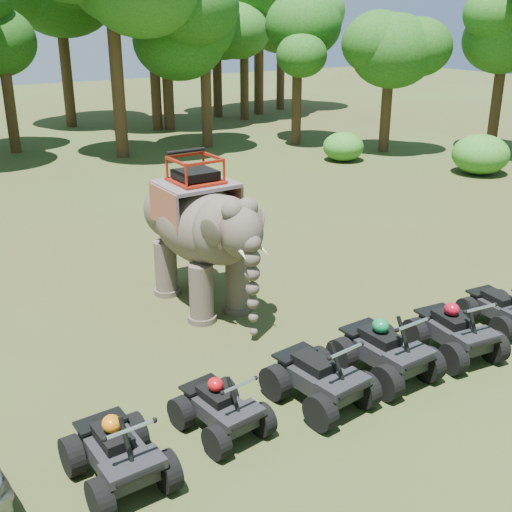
% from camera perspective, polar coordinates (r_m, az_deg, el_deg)
% --- Properties ---
extents(ground, '(110.00, 110.00, 0.00)m').
position_cam_1_polar(ground, '(12.99, 2.82, -9.49)').
color(ground, '#47381E').
rests_on(ground, ground).
extents(elephant, '(2.01, 4.34, 3.60)m').
position_cam_1_polar(elephant, '(14.90, -5.08, 2.21)').
color(elephant, '#4A4136').
rests_on(elephant, ground).
extents(atv_0, '(1.35, 1.80, 1.29)m').
position_cam_1_polar(atv_0, '(9.99, -12.25, -16.05)').
color(atv_0, black).
rests_on(atv_0, ground).
extents(atv_1, '(1.34, 1.70, 1.16)m').
position_cam_1_polar(atv_1, '(10.83, -3.16, -12.72)').
color(atv_1, black).
rests_on(atv_1, ground).
extents(atv_2, '(1.53, 1.96, 1.34)m').
position_cam_1_polar(atv_2, '(11.52, 5.69, -9.99)').
color(atv_2, black).
rests_on(atv_2, ground).
extents(atv_3, '(1.45, 1.93, 1.38)m').
position_cam_1_polar(atv_3, '(12.51, 11.46, -7.56)').
color(atv_3, black).
rests_on(atv_3, ground).
extents(atv_4, '(1.48, 1.91, 1.32)m').
position_cam_1_polar(atv_4, '(13.60, 17.33, -5.85)').
color(atv_4, black).
rests_on(atv_4, ground).
extents(atv_5, '(1.31, 1.70, 1.19)m').
position_cam_1_polar(atv_5, '(15.11, 21.04, -3.83)').
color(atv_5, black).
rests_on(atv_5, ground).
extents(tree_0, '(5.28, 5.28, 7.55)m').
position_cam_1_polar(tree_0, '(33.76, -21.37, 14.90)').
color(tree_0, '#195114').
rests_on(tree_0, ground).
extents(tree_1, '(6.91, 6.91, 9.88)m').
position_cam_1_polar(tree_1, '(31.08, -12.43, 17.55)').
color(tree_1, '#195114').
rests_on(tree_1, ground).
extents(tree_2, '(5.33, 5.33, 7.62)m').
position_cam_1_polar(tree_2, '(33.05, -4.51, 16.17)').
color(tree_2, '#195114').
rests_on(tree_2, ground).
extents(tree_3, '(4.69, 4.69, 6.70)m').
position_cam_1_polar(tree_3, '(33.76, 3.68, 15.51)').
color(tree_3, '#195114').
rests_on(tree_3, ground).
extents(tree_4, '(4.91, 4.91, 7.01)m').
position_cam_1_polar(tree_4, '(32.44, 11.68, 15.19)').
color(tree_4, '#195114').
rests_on(tree_4, ground).
extents(tree_5, '(4.95, 4.95, 7.07)m').
position_cam_1_polar(tree_5, '(34.08, 20.84, 14.60)').
color(tree_5, '#195114').
rests_on(tree_5, ground).
extents(tree_29, '(7.41, 7.41, 10.58)m').
position_cam_1_polar(tree_29, '(40.41, -16.82, 18.38)').
color(tree_29, '#195114').
rests_on(tree_29, ground).
extents(tree_30, '(7.57, 7.57, 10.81)m').
position_cam_1_polar(tree_30, '(43.82, 0.26, 19.51)').
color(tree_30, '#195114').
rests_on(tree_30, ground).
extents(tree_31, '(6.65, 6.65, 9.50)m').
position_cam_1_polar(tree_31, '(42.84, -3.53, 18.56)').
color(tree_31, '#195114').
rests_on(tree_31, ground).
extents(tree_35, '(5.92, 5.92, 8.46)m').
position_cam_1_polar(tree_35, '(46.21, 2.23, 18.12)').
color(tree_35, '#195114').
rests_on(tree_35, ground).
extents(tree_36, '(6.70, 6.70, 9.58)m').
position_cam_1_polar(tree_36, '(38.30, -9.12, 18.12)').
color(tree_36, '#195114').
rests_on(tree_36, ground).
extents(tree_38, '(7.47, 7.47, 10.67)m').
position_cam_1_polar(tree_38, '(38.23, -8.06, 18.99)').
color(tree_38, '#195114').
rests_on(tree_38, ground).
extents(tree_39, '(5.70, 5.70, 8.14)m').
position_cam_1_polar(tree_39, '(41.66, -1.05, 17.59)').
color(tree_39, '#195114').
rests_on(tree_39, ground).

